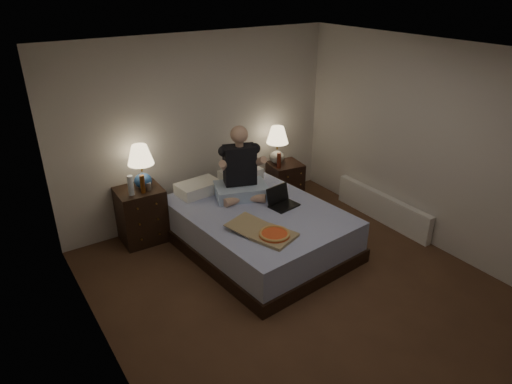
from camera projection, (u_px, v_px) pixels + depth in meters
floor at (302, 292)px, 4.98m from camera, size 4.00×4.50×0.00m
ceiling at (314, 56)px, 3.90m from camera, size 4.00×4.50×0.00m
wall_back at (200, 129)px, 6.13m from camera, size 4.00×0.00×2.50m
wall_left at (102, 251)px, 3.44m from camera, size 0.00×4.50×2.50m
wall_right at (437, 149)px, 5.44m from camera, size 0.00×4.50×2.50m
bed at (258, 228)px, 5.69m from camera, size 1.79×2.27×0.53m
nightstand_left at (141, 215)px, 5.82m from camera, size 0.57×0.51×0.72m
nightstand_right at (285, 182)px, 6.87m from camera, size 0.51×0.47×0.60m
lamp_left at (141, 167)px, 5.59m from camera, size 0.37×0.37×0.56m
lamp_right at (277, 145)px, 6.64m from camera, size 0.37×0.37×0.56m
water_bottle at (131, 185)px, 5.47m from camera, size 0.07×0.07×0.25m
soda_can at (149, 186)px, 5.63m from camera, size 0.07×0.07×0.10m
beer_bottle_left at (143, 184)px, 5.53m from camera, size 0.06×0.06×0.23m
beer_bottle_right at (279, 160)px, 6.55m from camera, size 0.06×0.06×0.23m
person at (241, 163)px, 5.70m from camera, size 0.79×0.71×0.93m
laptop at (284, 198)px, 5.59m from camera, size 0.38×0.33×0.24m
pizza_box at (274, 235)px, 4.96m from camera, size 0.63×0.85×0.08m
radiator at (382, 208)px, 6.34m from camera, size 0.10×1.60×0.40m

